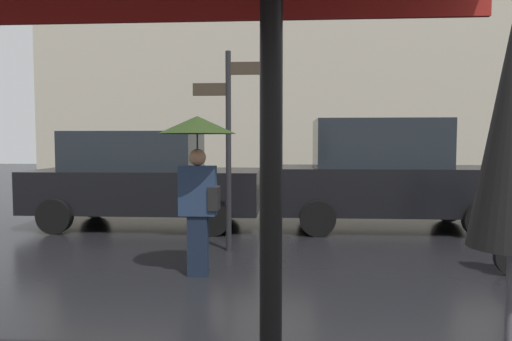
# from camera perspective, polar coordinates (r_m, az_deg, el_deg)

# --- Properties ---
(pedestrian_with_umbrella) EXTENTS (0.93, 0.93, 1.92)m
(pedestrian_with_umbrella) POSITION_cam_1_polar(r_m,az_deg,el_deg) (5.54, -7.18, 2.22)
(pedestrian_with_umbrella) COLOR black
(pedestrian_with_umbrella) RESTS_ON ground
(parked_car_left) EXTENTS (4.20, 1.83, 2.02)m
(parked_car_left) POSITION_cam_1_polar(r_m,az_deg,el_deg) (8.91, 15.60, -0.50)
(parked_car_left) COLOR black
(parked_car_left) RESTS_ON ground
(parked_car_right) EXTENTS (4.31, 1.92, 1.80)m
(parked_car_right) POSITION_cam_1_polar(r_m,az_deg,el_deg) (9.10, -13.68, -0.94)
(parked_car_right) COLOR black
(parked_car_right) RESTS_ON ground
(street_signpost) EXTENTS (1.08, 0.08, 2.93)m
(street_signpost) POSITION_cam_1_polar(r_m,az_deg,el_deg) (6.79, -3.37, 4.93)
(street_signpost) COLOR black
(street_signpost) RESTS_ON ground
(building_block) EXTENTS (19.74, 2.11, 12.47)m
(building_block) POSITION_cam_1_polar(r_m,az_deg,el_deg) (18.73, 4.86, 17.85)
(building_block) COLOR #B2A893
(building_block) RESTS_ON ground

